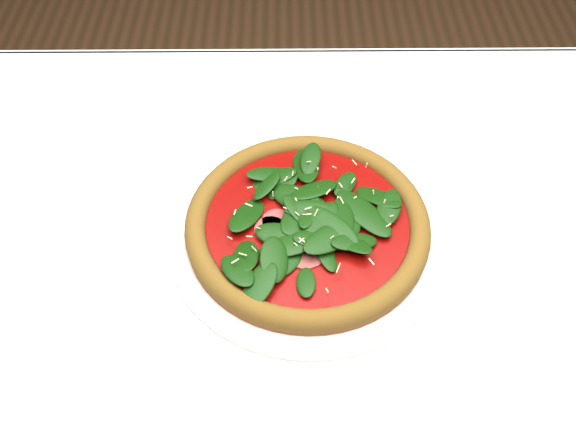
{
  "coord_description": "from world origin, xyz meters",
  "views": [
    {
      "loc": [
        -0.09,
        -0.42,
        1.34
      ],
      "look_at": [
        -0.08,
        0.05,
        0.77
      ],
      "focal_mm": 40.0,
      "sensor_mm": 36.0,
      "label": 1
    }
  ],
  "objects": [
    {
      "name": "dining_table",
      "position": [
        0.0,
        0.0,
        0.65
      ],
      "size": [
        1.21,
        0.81,
        0.75
      ],
      "color": "white",
      "rests_on": "ground"
    },
    {
      "name": "plate",
      "position": [
        -0.06,
        0.04,
        0.76
      ],
      "size": [
        0.33,
        0.33,
        0.01
      ],
      "color": "silver",
      "rests_on": "dining_table"
    },
    {
      "name": "pizza",
      "position": [
        -0.06,
        0.04,
        0.78
      ],
      "size": [
        0.32,
        0.32,
        0.04
      ],
      "rotation": [
        0.0,
        0.0,
        -0.15
      ],
      "color": "brown",
      "rests_on": "plate"
    }
  ]
}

